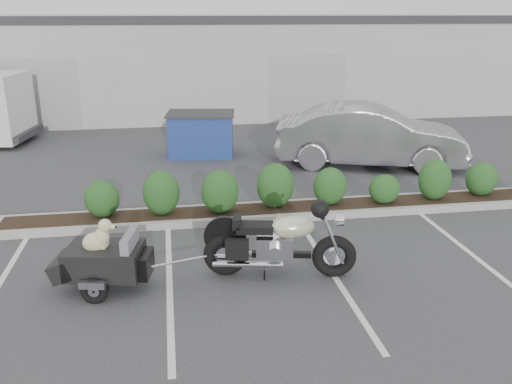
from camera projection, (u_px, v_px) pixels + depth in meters
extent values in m
plane|color=#38383A|center=(255.00, 261.00, 9.49)|extent=(90.00, 90.00, 0.00)
cube|color=#9E9E93|center=(285.00, 211.00, 11.68)|extent=(12.00, 1.00, 0.15)
cube|color=#9EA099|center=(196.00, 61.00, 24.76)|extent=(26.00, 10.00, 4.00)
torus|color=black|center=(225.00, 255.00, 8.92)|extent=(0.75, 0.32, 0.73)
torus|color=black|center=(334.00, 256.00, 8.86)|extent=(0.75, 0.32, 0.73)
cylinder|color=silver|center=(225.00, 255.00, 8.92)|extent=(0.32, 0.19, 0.30)
cylinder|color=silver|center=(334.00, 256.00, 8.86)|extent=(0.28, 0.16, 0.26)
cylinder|color=silver|center=(331.00, 236.00, 8.63)|extent=(0.47, 0.15, 0.96)
cylinder|color=silver|center=(330.00, 231.00, 8.84)|extent=(0.47, 0.15, 0.96)
cylinder|color=silver|center=(321.00, 210.00, 8.61)|extent=(0.19, 0.75, 0.04)
cylinder|color=silver|center=(339.00, 220.00, 8.65)|extent=(0.17, 0.22, 0.20)
sphere|color=black|center=(320.00, 209.00, 8.26)|extent=(0.33, 0.33, 0.28)
cube|color=silver|center=(275.00, 246.00, 8.84)|extent=(0.66, 0.48, 0.37)
cube|color=black|center=(281.00, 254.00, 8.88)|extent=(0.98, 0.30, 0.09)
ellipsoid|color=beige|center=(293.00, 227.00, 8.72)|extent=(0.78, 0.54, 0.36)
cube|color=black|center=(255.00, 228.00, 8.75)|extent=(0.65, 0.44, 0.13)
cube|color=black|center=(237.00, 222.00, 8.72)|extent=(0.19, 0.34, 0.17)
cylinder|color=silver|center=(248.00, 264.00, 8.74)|extent=(1.13, 0.32, 0.10)
cylinder|color=silver|center=(249.00, 254.00, 9.11)|extent=(1.13, 0.32, 0.10)
cube|color=black|center=(237.00, 249.00, 8.55)|extent=(0.39, 0.22, 0.33)
cube|color=black|center=(105.00, 260.00, 8.42)|extent=(1.27, 0.99, 0.46)
cube|color=slate|center=(130.00, 243.00, 8.32)|extent=(0.26, 0.68, 0.33)
cube|color=slate|center=(108.00, 254.00, 8.39)|extent=(0.88, 0.81, 0.04)
cube|color=black|center=(68.00, 264.00, 8.47)|extent=(0.55, 0.85, 0.40)
cube|color=black|center=(144.00, 264.00, 8.42)|extent=(0.32, 0.57, 0.37)
torus|color=black|center=(94.00, 291.00, 8.09)|extent=(0.44, 0.20, 0.42)
torus|color=black|center=(112.00, 264.00, 8.95)|extent=(0.44, 0.20, 0.42)
cube|color=silver|center=(92.00, 285.00, 7.99)|extent=(0.40, 0.16, 0.11)
cube|color=silver|center=(112.00, 256.00, 8.96)|extent=(0.40, 0.16, 0.11)
cylinder|color=black|center=(103.00, 277.00, 8.52)|extent=(0.23, 0.96, 0.04)
cylinder|color=silver|center=(161.00, 269.00, 8.44)|extent=(0.65, 0.17, 0.04)
ellipsoid|color=#CFC18C|center=(96.00, 242.00, 8.31)|extent=(0.45, 0.35, 0.33)
ellipsoid|color=#CFC18C|center=(102.00, 237.00, 8.28)|extent=(0.27, 0.26, 0.30)
sphere|color=#CFC18C|center=(105.00, 225.00, 8.21)|extent=(0.24, 0.24, 0.21)
ellipsoid|color=#CFC18C|center=(111.00, 227.00, 8.22)|extent=(0.17, 0.11, 0.08)
sphere|color=black|center=(116.00, 227.00, 8.21)|extent=(0.05, 0.05, 0.04)
ellipsoid|color=#CFC18C|center=(101.00, 226.00, 8.15)|extent=(0.06, 0.05, 0.11)
ellipsoid|color=#CFC18C|center=(103.00, 223.00, 8.26)|extent=(0.06, 0.05, 0.11)
cylinder|color=#CFC18C|center=(104.00, 251.00, 8.28)|extent=(0.06, 0.06, 0.13)
cylinder|color=#CFC18C|center=(106.00, 248.00, 8.40)|extent=(0.06, 0.06, 0.13)
imported|color=#A3A2A9|center=(370.00, 136.00, 15.12)|extent=(5.48, 3.27, 1.71)
cube|color=navy|center=(201.00, 135.00, 16.28)|extent=(2.03, 1.50, 1.25)
cube|color=#2D2D30|center=(201.00, 114.00, 16.07)|extent=(2.15, 1.62, 0.06)
cylinder|color=black|center=(4.00, 124.00, 18.77)|extent=(0.90, 0.40, 0.87)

